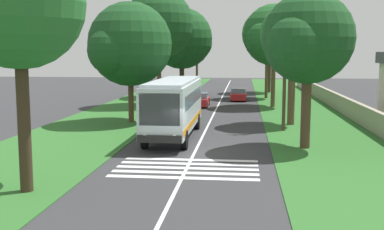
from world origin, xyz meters
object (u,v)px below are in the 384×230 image
at_px(roadside_tree_left_3, 129,46).
at_px(roadside_tree_right_2, 269,35).
at_px(roadside_tree_left_1, 157,26).
at_px(roadside_tree_right_1, 273,37).
at_px(roadside_tree_right_4, 266,35).
at_px(roadside_tree_left_2, 196,44).
at_px(roadside_tree_left_0, 180,40).
at_px(trailing_car_1, 238,95).
at_px(roadside_tree_left_4, 19,8).
at_px(roadside_tree_right_3, 291,36).
at_px(roadside_tree_right_0, 306,41).
at_px(utility_pole, 285,75).
at_px(trailing_car_0, 200,100).
at_px(coach_bus, 174,104).

relative_size(roadside_tree_left_3, roadside_tree_right_2, 0.83).
relative_size(roadside_tree_left_1, roadside_tree_right_1, 1.16).
distance_m(roadside_tree_right_1, roadside_tree_right_4, 9.43).
height_order(roadside_tree_left_2, roadside_tree_right_1, roadside_tree_right_1).
xyz_separation_m(roadside_tree_left_0, roadside_tree_right_4, (-0.57, -10.50, 0.52)).
bearing_deg(roadside_tree_right_1, roadside_tree_left_2, 17.03).
height_order(trailing_car_1, roadside_tree_left_4, roadside_tree_left_4).
distance_m(roadside_tree_right_1, roadside_tree_right_3, 12.26).
xyz_separation_m(roadside_tree_right_1, roadside_tree_right_3, (-12.24, -0.68, -0.33)).
bearing_deg(roadside_tree_left_2, roadside_tree_left_1, 179.59).
distance_m(roadside_tree_right_0, roadside_tree_right_4, 30.94).
height_order(roadside_tree_left_4, utility_pole, roadside_tree_left_4).
relative_size(trailing_car_0, trailing_car_1, 1.00).
bearing_deg(roadside_tree_right_1, roadside_tree_right_0, -178.44).
relative_size(roadside_tree_left_3, roadside_tree_right_4, 0.88).
height_order(trailing_car_1, roadside_tree_left_2, roadside_tree_left_2).
height_order(trailing_car_0, roadside_tree_right_3, roadside_tree_right_3).
height_order(coach_bus, roadside_tree_right_4, roadside_tree_right_4).
height_order(roadside_tree_left_1, roadside_tree_right_2, roadside_tree_left_1).
relative_size(roadside_tree_left_1, roadside_tree_right_2, 1.06).
xyz_separation_m(roadside_tree_right_4, utility_pole, (-24.83, -0.21, -3.58)).
distance_m(roadside_tree_left_1, utility_pole, 19.63).
height_order(roadside_tree_left_1, roadside_tree_left_4, roadside_tree_left_1).
bearing_deg(trailing_car_0, utility_pole, -154.00).
xyz_separation_m(trailing_car_0, roadside_tree_right_1, (0.60, -7.24, 6.36)).
bearing_deg(trailing_car_1, roadside_tree_right_4, -44.64).
xyz_separation_m(trailing_car_1, roadside_tree_right_3, (-18.43, -4.08, 6.03)).
height_order(coach_bus, roadside_tree_left_0, roadside_tree_left_0).
xyz_separation_m(roadside_tree_right_1, utility_pole, (-15.42, 0.02, -3.09)).
relative_size(roadside_tree_left_1, roadside_tree_left_3, 1.27).
bearing_deg(roadside_tree_right_4, trailing_car_1, 135.36).
relative_size(trailing_car_1, roadside_tree_right_1, 0.42).
bearing_deg(roadside_tree_left_4, roadside_tree_left_3, 1.03).
distance_m(roadside_tree_left_2, roadside_tree_right_3, 50.89).
bearing_deg(roadside_tree_left_0, roadside_tree_right_4, -93.09).
bearing_deg(trailing_car_1, roadside_tree_left_0, 62.68).
distance_m(roadside_tree_left_3, roadside_tree_left_4, 19.02).
bearing_deg(roadside_tree_left_1, utility_pole, -142.59).
bearing_deg(roadside_tree_right_1, roadside_tree_right_2, -1.54).
height_order(trailing_car_1, roadside_tree_left_1, roadside_tree_left_1).
bearing_deg(roadside_tree_left_4, trailing_car_1, -11.97).
relative_size(roadside_tree_left_2, roadside_tree_right_3, 1.06).
distance_m(trailing_car_0, roadside_tree_left_1, 8.74).
height_order(roadside_tree_left_3, roadside_tree_right_3, roadside_tree_left_3).
bearing_deg(roadside_tree_right_1, roadside_tree_left_1, 90.97).
relative_size(coach_bus, trailing_car_1, 2.60).
bearing_deg(roadside_tree_left_0, roadside_tree_left_4, 179.13).
bearing_deg(roadside_tree_right_2, trailing_car_1, 161.32).
bearing_deg(roadside_tree_left_3, roadside_tree_left_4, -178.97).
bearing_deg(roadside_tree_right_1, utility_pole, 179.94).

